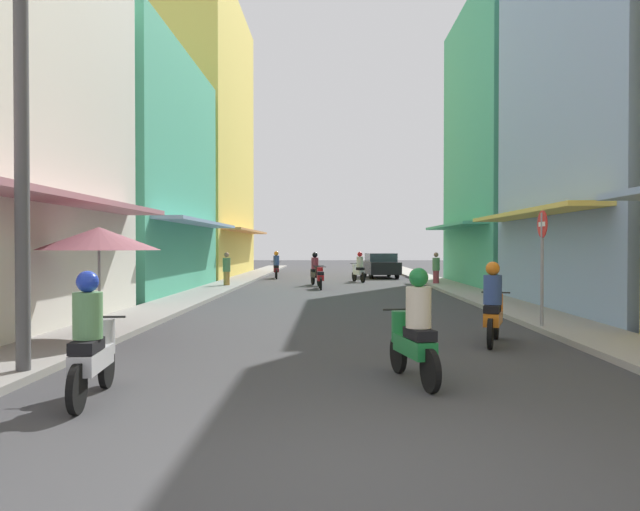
% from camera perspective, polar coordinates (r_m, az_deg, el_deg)
% --- Properties ---
extents(ground_plane, '(108.94, 108.94, 0.00)m').
position_cam_1_polar(ground_plane, '(25.64, 1.55, -3.29)').
color(ground_plane, '#38383A').
extents(sidewalk_left, '(1.67, 57.52, 0.12)m').
position_cam_1_polar(sidewalk_left, '(26.11, -9.76, -3.09)').
color(sidewalk_left, gray).
rests_on(sidewalk_left, ground).
extents(sidewalk_right, '(1.67, 57.52, 0.12)m').
position_cam_1_polar(sidewalk_right, '(26.18, 12.83, -3.09)').
color(sidewalk_right, '#9E9991').
rests_on(sidewalk_right, ground).
extents(building_left_mid, '(7.05, 11.29, 9.58)m').
position_cam_1_polar(building_left_mid, '(25.75, -18.92, 7.35)').
color(building_left_mid, '#4CB28C').
rests_on(building_left_mid, ground).
extents(building_left_far, '(7.05, 13.72, 16.97)m').
position_cam_1_polar(building_left_far, '(38.79, -12.14, 10.68)').
color(building_left_far, '#EFD159').
rests_on(building_left_far, ground).
extents(building_right_far, '(7.05, 10.22, 13.07)m').
position_cam_1_polar(building_right_far, '(29.85, 19.22, 9.83)').
color(building_right_far, '#4CB28C').
rests_on(building_right_far, ground).
extents(motorbike_green, '(0.64, 1.78, 1.58)m').
position_cam_1_polar(motorbike_green, '(8.37, 8.90, -7.11)').
color(motorbike_green, black).
rests_on(motorbike_green, ground).
extents(motorbike_maroon, '(0.55, 1.81, 1.58)m').
position_cam_1_polar(motorbike_maroon, '(34.63, -4.18, -1.04)').
color(motorbike_maroon, black).
rests_on(motorbike_maroon, ground).
extents(motorbike_red, '(0.55, 1.81, 0.96)m').
position_cam_1_polar(motorbike_red, '(26.18, 0.03, -2.10)').
color(motorbike_red, black).
rests_on(motorbike_red, ground).
extents(motorbike_white, '(0.74, 1.74, 1.58)m').
position_cam_1_polar(motorbike_white, '(31.31, 3.69, -1.24)').
color(motorbike_white, black).
rests_on(motorbike_white, ground).
extents(motorbike_orange, '(0.78, 1.73, 1.58)m').
position_cam_1_polar(motorbike_orange, '(11.94, 16.12, -4.74)').
color(motorbike_orange, black).
rests_on(motorbike_orange, ground).
extents(motorbike_silver, '(0.55, 1.81, 1.58)m').
position_cam_1_polar(motorbike_silver, '(7.83, -20.81, -7.72)').
color(motorbike_silver, black).
rests_on(motorbike_silver, ground).
extents(motorbike_black, '(0.68, 1.77, 1.58)m').
position_cam_1_polar(motorbike_black, '(28.52, -0.41, -1.45)').
color(motorbike_black, black).
rests_on(motorbike_black, ground).
extents(parked_car, '(2.13, 4.24, 1.45)m').
position_cam_1_polar(parked_car, '(35.70, 5.75, -0.92)').
color(parked_car, black).
rests_on(parked_car, ground).
extents(pedestrian_midway, '(0.34, 0.34, 1.59)m').
position_cam_1_polar(pedestrian_midway, '(27.23, -8.85, -1.38)').
color(pedestrian_midway, '#BF8C3F').
rests_on(pedestrian_midway, ground).
extents(pedestrian_foreground, '(0.34, 0.34, 1.57)m').
position_cam_1_polar(pedestrian_foreground, '(28.79, 10.95, -1.28)').
color(pedestrian_foreground, '#99333F').
rests_on(pedestrian_foreground, ground).
extents(vendor_umbrella, '(2.36, 2.36, 2.24)m').
position_cam_1_polar(vendor_umbrella, '(12.45, -20.24, 1.51)').
color(vendor_umbrella, '#99999E').
rests_on(vendor_umbrella, ground).
extents(utility_pole, '(0.20, 1.20, 6.48)m').
position_cam_1_polar(utility_pole, '(9.52, -26.45, 9.56)').
color(utility_pole, '#4C4C4F').
rests_on(utility_pole, ground).
extents(street_sign_no_entry, '(0.07, 0.60, 2.65)m').
position_cam_1_polar(street_sign_no_entry, '(14.02, 20.32, 0.22)').
color(street_sign_no_entry, gray).
rests_on(street_sign_no_entry, ground).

